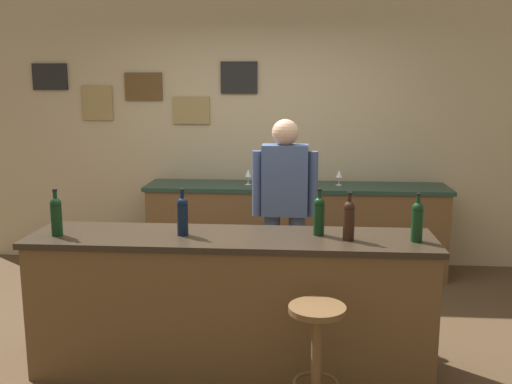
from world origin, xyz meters
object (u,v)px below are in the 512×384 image
Objects in this scene: wine_bottle_b at (182,215)px; wine_glass_c at (339,174)px; bar_stool at (317,343)px; wine_glass_a at (248,174)px; wine_glass_b at (299,175)px; wine_bottle_e at (417,220)px; wine_bottle_c at (319,215)px; bartender at (285,205)px; wine_bottle_d at (349,219)px; coffee_mug at (261,179)px; wine_bottle_a at (56,215)px.

wine_bottle_b reaches higher than wine_glass_c.
wine_glass_a is (-0.63, 2.61, 0.55)m from bar_stool.
wine_bottle_b is 1.97× the size of wine_glass_c.
wine_glass_b is at bearing 70.04° from wine_bottle_b.
bar_stool is 2.71m from wine_glass_c.
wine_glass_a is 1.00× the size of wine_glass_b.
wine_glass_a is at bearing 120.81° from wine_bottle_e.
wine_glass_a reaches higher than bar_stool.
wine_bottle_b is 0.88m from wine_bottle_c.
bartender is at bearing 131.91° from wine_bottle_e.
wine_bottle_b reaches higher than wine_glass_a.
wine_glass_b is (-0.32, 2.07, -0.05)m from wine_bottle_d.
wine_glass_c reaches higher than bar_stool.
wine_bottle_b is at bearing -99.71° from coffee_mug.
coffee_mug is (-0.27, 1.18, 0.01)m from bartender.
wine_bottle_e is at bearing -62.20° from coffee_mug.
bar_stool is at bearing -76.53° from wine_glass_a.
bartender reaches higher than wine_glass_a.
wine_glass_b is (-0.74, 2.07, -0.05)m from wine_bottle_e.
wine_bottle_b is 1.00× the size of wine_bottle_d.
wine_bottle_c is 1.97× the size of wine_glass_a.
wine_bottle_c is at bearing 4.99° from wine_bottle_a.
wine_bottle_c is 0.61m from wine_bottle_e.
bartender is at bearing 106.39° from wine_bottle_c.
wine_glass_a is at bearing 63.93° from wine_bottle_a.
wine_glass_b is (1.55, 2.11, -0.05)m from wine_bottle_a.
bar_stool is 1.18m from wine_bottle_b.
wine_glass_b is 0.39m from coffee_mug.
coffee_mug is (1.17, 2.17, -0.11)m from wine_bottle_a.
wine_bottle_d is at bearing -81.19° from wine_glass_b.
wine_bottle_d is at bearing -30.18° from wine_bottle_c.
wine_bottle_c is at bearing -71.99° from wine_glass_a.
wine_bottle_d is 2.12m from wine_glass_c.
bartender is 5.29× the size of wine_bottle_b.
wine_bottle_b is (-0.86, 0.55, 0.60)m from bar_stool.
bar_stool is at bearing -111.25° from wine_bottle_d.
wine_bottle_b is 1.00× the size of wine_bottle_e.
bartender is 1.28m from wine_bottle_e.
wine_glass_a is at bearing 109.18° from bartender.
bar_stool is 2.74m from wine_glass_a.
wine_glass_a is 0.51m from wine_glass_b.
wine_bottle_b and wine_bottle_c have the same top height.
wine_bottle_a is 2.47m from coffee_mug.
wine_bottle_b is at bearing -96.49° from wine_glass_a.
wine_glass_a is at bearing 83.51° from wine_bottle_b.
wine_bottle_b is at bearing 147.17° from bar_stool.
wine_bottle_d is at bearing -68.39° from wine_glass_a.
wine_bottle_b is at bearing -109.96° from wine_glass_b.
wine_bottle_e is 2.45× the size of coffee_mug.
wine_bottle_b is at bearing 5.28° from wine_bottle_a.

